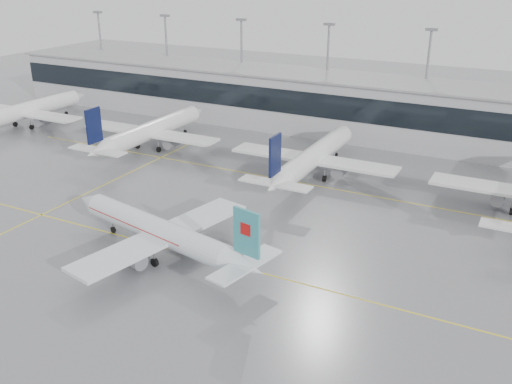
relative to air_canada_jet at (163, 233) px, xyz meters
The scene contains 12 objects.
ground 7.25m from the air_canada_jet, 16.77° to the left, with size 320.00×320.00×0.00m, color gray.
taxi_line_main 7.24m from the air_canada_jet, 16.77° to the left, with size 120.00×0.25×0.01m, color yellow.
taxi_line_north 32.62m from the air_canada_jet, 79.01° to the left, with size 120.00×0.25×0.01m, color yellow.
taxi_line_cross 29.36m from the air_canada_jet, 144.69° to the left, with size 0.25×60.00×0.01m, color yellow.
terminal 64.22m from the air_canada_jet, 84.46° to the left, with size 180.00×15.00×12.00m, color #AAA9AE.
terminal_glass 56.81m from the air_canada_jet, 83.73° to the left, with size 180.00×0.20×5.00m, color black.
terminal_roof 64.78m from the air_canada_jet, 84.46° to the left, with size 182.00×16.00×0.40m, color gray.
light_masts 70.86m from the air_canada_jet, 84.94° to the left, with size 156.40×1.00×22.60m.
air_canada_jet is the anchor object (origin of this frame).
parked_jet_a 73.05m from the air_canada_jet, 150.87° to the left, with size 29.64×36.96×11.72m.
parked_jet_b 45.76m from the air_canada_jet, 129.02° to the left, with size 29.64×36.96×11.72m.
parked_jet_c 36.09m from the air_canada_jet, 80.12° to the left, with size 29.64×36.96×11.72m.
Camera 1 is at (34.32, -54.07, 35.50)m, focal length 40.00 mm.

